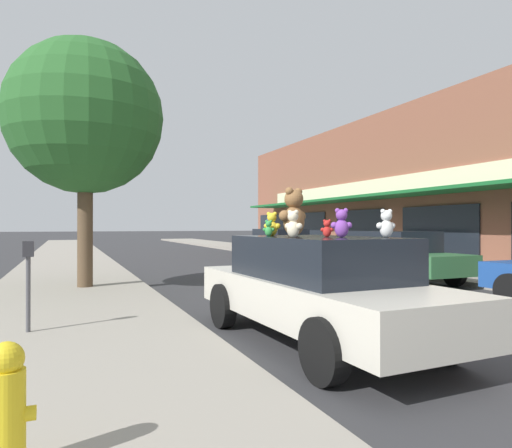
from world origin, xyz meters
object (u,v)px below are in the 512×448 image
plush_art_car (317,286)px  teddy_bear_white (386,224)px  parked_car_far_center (394,255)px  teddy_bear_yellow (272,224)px  fire_hydrant (6,408)px  street_tree (85,118)px  teddy_bear_red (327,229)px  teddy_bear_purple (342,223)px  teddy_bear_giant (294,213)px  teddy_bear_cream (293,224)px  teddy_bear_green (269,228)px  teddy_bear_blue (269,228)px  teddy_bear_black (272,228)px  parked_car_far_right (280,244)px  parking_meter (28,274)px

plush_art_car → teddy_bear_white: 1.28m
parked_car_far_center → teddy_bear_yellow: bearing=-142.8°
fire_hydrant → street_tree: bearing=85.0°
teddy_bear_red → fire_hydrant: (-3.57, -2.19, -1.05)m
teddy_bear_white → teddy_bear_purple: 0.56m
teddy_bear_giant → teddy_bear_purple: teddy_bear_giant is taller
teddy_bear_cream → teddy_bear_green: teddy_bear_cream is taller
fire_hydrant → parked_car_far_center: bearing=39.7°
teddy_bear_blue → teddy_bear_black: bearing=69.4°
teddy_bear_red → teddy_bear_yellow: (-0.43, 0.84, 0.06)m
teddy_bear_white → teddy_bear_yellow: size_ratio=1.02×
teddy_bear_giant → teddy_bear_blue: 0.72m
teddy_bear_giant → teddy_bear_green: bearing=-35.7°
teddy_bear_blue → street_tree: street_tree is taller
teddy_bear_blue → street_tree: bearing=-89.7°
teddy_bear_purple → parked_car_far_center: bearing=-108.3°
teddy_bear_red → teddy_bear_cream: size_ratio=0.67×
plush_art_car → parked_car_far_right: size_ratio=1.04×
teddy_bear_white → teddy_bear_red: bearing=-40.7°
teddy_bear_red → fire_hydrant: size_ratio=0.30×
teddy_bear_red → parking_meter: bearing=1.5°
teddy_bear_red → teddy_bear_yellow: 0.95m
teddy_bear_blue → teddy_bear_purple: (0.35, -1.54, 0.06)m
teddy_bear_blue → teddy_bear_yellow: 0.50m
teddy_bear_black → parking_meter: (-3.47, 0.62, -0.63)m
teddy_bear_cream → parked_car_far_center: bearing=-75.7°
teddy_bear_yellow → parked_car_far_center: (5.98, 4.54, -0.87)m
plush_art_car → teddy_bear_cream: (-0.54, -0.32, 0.85)m
teddy_bear_yellow → teddy_bear_cream: bearing=128.0°
street_tree → parking_meter: street_tree is taller
teddy_bear_cream → parked_car_far_right: bearing=-52.6°
teddy_bear_yellow → parking_meter: teddy_bear_yellow is taller
street_tree → fire_hydrant: (-0.76, -8.76, -3.73)m
teddy_bear_white → parking_meter: teddy_bear_white is taller
teddy_bear_black → teddy_bear_blue: size_ratio=0.91×
teddy_bear_purple → parked_car_far_center: teddy_bear_purple is taller
teddy_bear_green → parking_meter: size_ratio=0.18×
teddy_bear_blue → teddy_bear_yellow: (-0.16, -0.47, 0.05)m
teddy_bear_white → teddy_bear_blue: (-0.80, 1.87, -0.06)m
teddy_bear_black → parked_car_far_center: bearing=172.7°
teddy_bear_red → parked_car_far_right: size_ratio=0.05×
teddy_bear_blue → teddy_bear_cream: bearing=52.3°
teddy_bear_green → parked_car_far_right: 13.78m
teddy_bear_giant → teddy_bear_red: bearing=84.0°
teddy_bear_yellow → teddy_bear_white: bearing=171.3°
teddy_bear_yellow → teddy_bear_blue: bearing=-62.3°
teddy_bear_giant → fire_hydrant: (-3.39, -2.82, -1.28)m
teddy_bear_yellow → parked_car_far_right: teddy_bear_yellow is taller
teddy_bear_giant → parked_car_far_center: size_ratio=0.15×
teddy_bear_blue → parked_car_far_right: 13.13m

